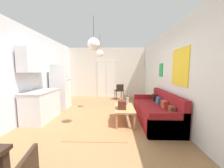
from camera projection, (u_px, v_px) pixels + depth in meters
ground_plane at (98, 125)px, 3.64m from camera, size 4.85×8.11×0.10m
wall_back at (107, 73)px, 7.27m from camera, size 4.45×0.13×2.78m
wall_right at (178, 75)px, 3.43m from camera, size 0.12×7.71×2.78m
wall_left at (20, 74)px, 3.55m from camera, size 0.12×7.71×2.78m
area_rug at (102, 117)px, 4.11m from camera, size 1.41×2.91×0.01m
couch at (157, 112)px, 3.79m from camera, size 0.89×2.17×0.86m
coffee_table at (124, 109)px, 3.71m from camera, size 0.54×1.04×0.44m
bamboo_vase at (128, 101)px, 3.92m from camera, size 0.08×0.08×0.46m
handbag at (122, 104)px, 3.58m from camera, size 0.22×0.31×0.35m
refrigerator at (61, 86)px, 5.11m from camera, size 0.64×0.59×1.73m
kitchen_counter at (40, 94)px, 3.84m from camera, size 0.64×1.21×2.13m
accent_chair at (119, 90)px, 6.61m from camera, size 0.51×0.49×0.80m
pendant_lamp_near at (94, 44)px, 3.05m from camera, size 0.29×0.29×0.79m
pendant_lamp_far at (100, 53)px, 4.64m from camera, size 0.24×0.24×0.78m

